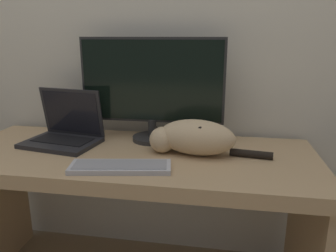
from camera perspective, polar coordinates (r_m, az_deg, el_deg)
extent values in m
cube|color=beige|center=(1.74, -3.14, 18.82)|extent=(6.40, 0.06, 2.60)
cube|color=tan|center=(1.47, -5.96, -5.67)|extent=(1.60, 0.63, 0.06)
cube|color=tan|center=(1.63, 22.73, -18.44)|extent=(0.04, 0.58, 0.64)
cylinder|color=#282828|center=(1.62, -2.74, -2.10)|extent=(0.19, 0.19, 0.02)
cylinder|color=#282828|center=(1.60, -2.77, -0.30)|extent=(0.04, 0.04, 0.09)
cube|color=#282828|center=(1.56, -2.84, 7.91)|extent=(0.69, 0.02, 0.40)
cube|color=black|center=(1.55, -2.92, 7.86)|extent=(0.66, 0.01, 0.37)
cube|color=#232326|center=(1.62, -18.13, -2.80)|extent=(0.37, 0.29, 0.02)
cube|color=black|center=(1.63, -17.87, -2.28)|extent=(0.29, 0.17, 0.00)
cube|color=#232326|center=(1.67, -16.42, 2.33)|extent=(0.33, 0.10, 0.23)
cube|color=black|center=(1.66, -16.52, 2.27)|extent=(0.30, 0.08, 0.21)
cube|color=#BCBCC1|center=(1.28, -8.47, -7.06)|extent=(0.40, 0.18, 0.02)
cube|color=#939397|center=(1.28, -8.49, -6.60)|extent=(0.37, 0.15, 0.00)
ellipsoid|color=#D1B284|center=(1.41, 4.97, -1.96)|extent=(0.35, 0.20, 0.15)
ellipsoid|color=black|center=(1.40, 5.68, -0.37)|extent=(0.17, 0.14, 0.06)
sphere|color=#D1B284|center=(1.44, -0.99, -2.41)|extent=(0.11, 0.11, 0.11)
cone|color=black|center=(1.43, -1.98, -0.53)|extent=(0.03, 0.03, 0.03)
cone|color=black|center=(1.41, -0.01, -0.70)|extent=(0.03, 0.03, 0.03)
cylinder|color=black|center=(1.43, 14.28, -4.74)|extent=(0.18, 0.06, 0.03)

